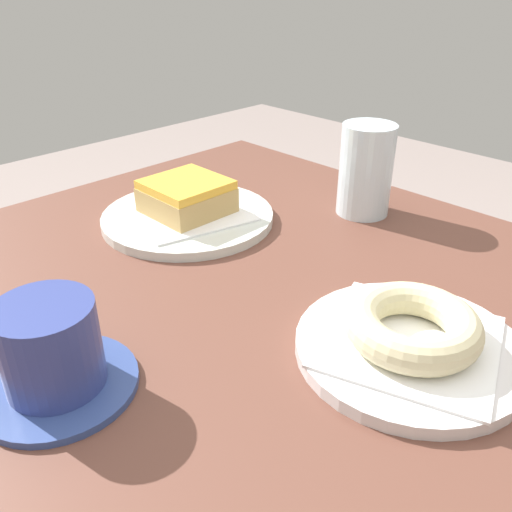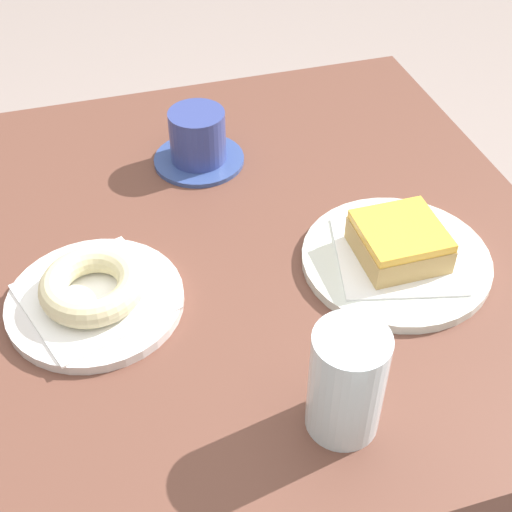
{
  "view_description": "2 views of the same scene",
  "coord_description": "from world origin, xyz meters",
  "px_view_note": "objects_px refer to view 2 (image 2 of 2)",
  "views": [
    {
      "loc": [
        0.29,
        -0.31,
        1.08
      ],
      "look_at": [
        -0.06,
        0.03,
        0.81
      ],
      "focal_mm": 37.7,
      "sensor_mm": 36.0,
      "label": 1
    },
    {
      "loc": [
        0.09,
        0.66,
        1.37
      ],
      "look_at": [
        -0.09,
        0.07,
        0.79
      ],
      "focal_mm": 49.67,
      "sensor_mm": 36.0,
      "label": 2
    }
  ],
  "objects_px": {
    "plate_glazed_square": "(396,260)",
    "donut_glazed_square": "(399,241)",
    "water_glass": "(347,382)",
    "coffee_cup": "(198,140)",
    "plate_sugar_ring": "(95,301)",
    "donut_sugar_ring": "(92,286)"
  },
  "relations": [
    {
      "from": "donut_sugar_ring",
      "to": "donut_glazed_square",
      "type": "height_order",
      "value": "donut_glazed_square"
    },
    {
      "from": "plate_glazed_square",
      "to": "water_glass",
      "type": "relative_size",
      "value": 1.85
    },
    {
      "from": "plate_sugar_ring",
      "to": "donut_glazed_square",
      "type": "height_order",
      "value": "donut_glazed_square"
    },
    {
      "from": "plate_glazed_square",
      "to": "donut_glazed_square",
      "type": "xyz_separation_m",
      "value": [
        0.0,
        0.0,
        0.03
      ]
    },
    {
      "from": "donut_glazed_square",
      "to": "coffee_cup",
      "type": "height_order",
      "value": "coffee_cup"
    },
    {
      "from": "plate_glazed_square",
      "to": "coffee_cup",
      "type": "relative_size",
      "value": 1.77
    },
    {
      "from": "plate_sugar_ring",
      "to": "donut_sugar_ring",
      "type": "height_order",
      "value": "donut_sugar_ring"
    },
    {
      "from": "plate_sugar_ring",
      "to": "coffee_cup",
      "type": "relative_size",
      "value": 1.56
    },
    {
      "from": "plate_glazed_square",
      "to": "water_glass",
      "type": "distance_m",
      "value": 0.25
    },
    {
      "from": "donut_sugar_ring",
      "to": "water_glass",
      "type": "bearing_deg",
      "value": 133.18
    },
    {
      "from": "plate_glazed_square",
      "to": "water_glass",
      "type": "xyz_separation_m",
      "value": [
        0.15,
        0.2,
        0.06
      ]
    },
    {
      "from": "donut_glazed_square",
      "to": "plate_sugar_ring",
      "type": "bearing_deg",
      "value": -5.43
    },
    {
      "from": "water_glass",
      "to": "coffee_cup",
      "type": "bearing_deg",
      "value": -85.85
    },
    {
      "from": "water_glass",
      "to": "coffee_cup",
      "type": "relative_size",
      "value": 0.95
    },
    {
      "from": "coffee_cup",
      "to": "water_glass",
      "type": "bearing_deg",
      "value": 94.15
    },
    {
      "from": "coffee_cup",
      "to": "plate_sugar_ring",
      "type": "bearing_deg",
      "value": 53.78
    },
    {
      "from": "plate_sugar_ring",
      "to": "water_glass",
      "type": "bearing_deg",
      "value": 133.18
    },
    {
      "from": "plate_glazed_square",
      "to": "coffee_cup",
      "type": "bearing_deg",
      "value": -56.92
    },
    {
      "from": "donut_glazed_square",
      "to": "water_glass",
      "type": "relative_size",
      "value": 0.79
    },
    {
      "from": "water_glass",
      "to": "coffee_cup",
      "type": "xyz_separation_m",
      "value": [
        0.03,
        -0.48,
        -0.03
      ]
    },
    {
      "from": "plate_sugar_ring",
      "to": "water_glass",
      "type": "height_order",
      "value": "water_glass"
    },
    {
      "from": "plate_glazed_square",
      "to": "donut_glazed_square",
      "type": "distance_m",
      "value": 0.03
    }
  ]
}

